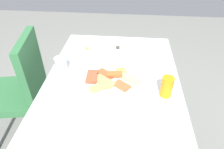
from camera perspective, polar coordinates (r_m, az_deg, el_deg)
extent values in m
plane|color=gray|center=(1.81, 0.17, -18.98)|extent=(6.00, 6.00, 0.00)
cube|color=white|center=(1.28, 0.22, -1.02)|extent=(1.10, 0.82, 0.02)
cylinder|color=#52465A|center=(1.91, 12.14, -1.01)|extent=(0.04, 0.04, 0.70)
cylinder|color=#52465A|center=(1.94, -8.92, 0.16)|extent=(0.04, 0.04, 0.70)
cube|color=#357743|center=(1.78, -25.79, -5.25)|extent=(0.48, 0.48, 0.06)
cube|color=#357743|center=(1.56, -21.87, 1.92)|extent=(0.40, 0.12, 0.46)
cylinder|color=#35312D|center=(2.12, -27.56, -6.28)|extent=(0.03, 0.03, 0.38)
cylinder|color=#35312D|center=(2.00, -17.50, -6.16)|extent=(0.03, 0.03, 0.38)
cylinder|color=#35312D|center=(1.75, -19.62, -14.73)|extent=(0.03, 0.03, 0.38)
cylinder|color=white|center=(1.23, -0.35, -1.65)|extent=(0.32, 0.32, 0.01)
cube|color=tan|center=(1.21, -2.22, -1.96)|extent=(0.13, 0.15, 0.02)
cube|color=#C45E33|center=(1.26, -1.85, 0.03)|extent=(0.12, 0.13, 0.01)
cube|color=tan|center=(1.28, 2.94, 0.66)|extent=(0.11, 0.09, 0.01)
cube|color=#D2683A|center=(1.18, 2.80, -3.16)|extent=(0.11, 0.12, 0.01)
cube|color=tan|center=(1.15, -3.85, -3.57)|extent=(0.10, 0.12, 0.01)
cube|color=#C96931|center=(1.24, 0.81, 0.17)|extent=(0.05, 0.09, 0.01)
cube|color=#EAC086|center=(1.23, 5.11, -1.16)|extent=(0.12, 0.14, 0.02)
cube|color=#C45736|center=(1.23, -5.70, -0.49)|extent=(0.12, 0.07, 0.01)
cylinder|color=white|center=(1.55, -4.59, 7.16)|extent=(0.20, 0.20, 0.01)
ellipsoid|color=white|center=(1.54, -4.63, 7.82)|extent=(0.13, 0.14, 0.06)
sphere|color=yellow|center=(1.53, -7.13, 7.33)|extent=(0.02, 0.02, 0.02)
cylinder|color=orange|center=(1.14, 15.23, -3.34)|extent=(0.09, 0.09, 0.12)
cylinder|color=silver|center=(1.34, -14.22, 2.87)|extent=(0.08, 0.08, 0.09)
cube|color=white|center=(0.98, -5.21, -15.97)|extent=(0.14, 0.14, 0.00)
cube|color=silver|center=(0.97, -4.14, -15.93)|extent=(0.17, 0.06, 0.00)
cube|color=silver|center=(0.98, -6.30, -15.72)|extent=(0.17, 0.06, 0.00)
cube|color=#B2B2B7|center=(1.44, 1.56, 4.80)|extent=(0.11, 0.11, 0.01)
cylinder|color=white|center=(1.41, 1.54, 5.77)|extent=(0.03, 0.03, 0.06)
cylinder|color=#454837|center=(1.43, 1.63, 6.60)|extent=(0.03, 0.03, 0.07)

